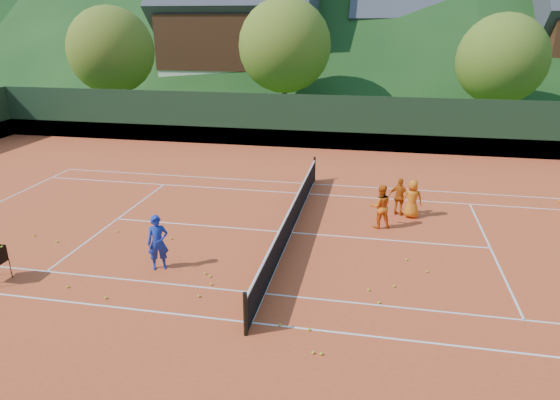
% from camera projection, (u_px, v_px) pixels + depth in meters
% --- Properties ---
extents(ground, '(400.00, 400.00, 0.00)m').
position_uv_depth(ground, '(291.00, 233.00, 16.92)').
color(ground, '#284F18').
rests_on(ground, ground).
extents(clay_court, '(40.00, 24.00, 0.02)m').
position_uv_depth(clay_court, '(291.00, 233.00, 16.92)').
color(clay_court, '#C5451F').
rests_on(clay_court, ground).
extents(coach, '(0.71, 0.61, 1.63)m').
position_uv_depth(coach, '(158.00, 243.00, 14.20)').
color(coach, '#192FA2').
rests_on(coach, clay_court).
extents(student_a, '(0.88, 0.76, 1.55)m').
position_uv_depth(student_a, '(380.00, 206.00, 17.10)').
color(student_a, orange).
rests_on(student_a, clay_court).
extents(student_b, '(0.89, 0.57, 1.40)m').
position_uv_depth(student_b, '(400.00, 197.00, 18.24)').
color(student_b, '#D15E12').
rests_on(student_b, clay_court).
extents(student_c, '(0.71, 0.48, 1.42)m').
position_uv_depth(student_c, '(412.00, 199.00, 18.02)').
color(student_c, orange).
rests_on(student_c, clay_court).
extents(tennis_ball_0, '(0.07, 0.07, 0.07)m').
position_uv_depth(tennis_ball_0, '(57.00, 242.00, 16.14)').
color(tennis_ball_0, '#BFDF25').
rests_on(tennis_ball_0, clay_court).
extents(tennis_ball_1, '(0.07, 0.07, 0.07)m').
position_uv_depth(tennis_ball_1, '(369.00, 290.00, 13.23)').
color(tennis_ball_1, '#BFDF25').
rests_on(tennis_ball_1, clay_court).
extents(tennis_ball_4, '(0.07, 0.07, 0.07)m').
position_uv_depth(tennis_ball_4, '(427.00, 271.00, 14.22)').
color(tennis_ball_4, '#BFDF25').
rests_on(tennis_ball_4, clay_court).
extents(tennis_ball_5, '(0.07, 0.07, 0.07)m').
position_uv_depth(tennis_ball_5, '(34.00, 235.00, 16.62)').
color(tennis_ball_5, '#BFDF25').
rests_on(tennis_ball_5, clay_court).
extents(tennis_ball_6, '(0.07, 0.07, 0.07)m').
position_uv_depth(tennis_ball_6, '(118.00, 231.00, 16.93)').
color(tennis_ball_6, '#BFDF25').
rests_on(tennis_ball_6, clay_court).
extents(tennis_ball_7, '(0.07, 0.07, 0.07)m').
position_uv_depth(tennis_ball_7, '(313.00, 353.00, 10.73)').
color(tennis_ball_7, '#BFDF25').
rests_on(tennis_ball_7, clay_court).
extents(tennis_ball_8, '(0.07, 0.07, 0.07)m').
position_uv_depth(tennis_ball_8, '(211.00, 284.00, 13.52)').
color(tennis_ball_8, '#BFDF25').
rests_on(tennis_ball_8, clay_court).
extents(tennis_ball_9, '(0.07, 0.07, 0.07)m').
position_uv_depth(tennis_ball_9, '(199.00, 296.00, 12.93)').
color(tennis_ball_9, '#BFDF25').
rests_on(tennis_ball_9, clay_court).
extents(tennis_ball_11, '(0.07, 0.07, 0.07)m').
position_uv_depth(tennis_ball_11, '(171.00, 238.00, 16.38)').
color(tennis_ball_11, '#BFDF25').
rests_on(tennis_ball_11, clay_court).
extents(tennis_ball_12, '(0.07, 0.07, 0.07)m').
position_uv_depth(tennis_ball_12, '(309.00, 329.00, 11.54)').
color(tennis_ball_12, '#BFDF25').
rests_on(tennis_ball_12, clay_court).
extents(tennis_ball_14, '(0.07, 0.07, 0.07)m').
position_uv_depth(tennis_ball_14, '(106.00, 298.00, 12.85)').
color(tennis_ball_14, '#BFDF25').
rests_on(tennis_ball_14, clay_court).
extents(tennis_ball_18, '(0.07, 0.07, 0.07)m').
position_uv_depth(tennis_ball_18, '(394.00, 286.00, 13.43)').
color(tennis_ball_18, '#BFDF25').
rests_on(tennis_ball_18, clay_court).
extents(tennis_ball_19, '(0.07, 0.07, 0.07)m').
position_uv_depth(tennis_ball_19, '(280.00, 325.00, 11.71)').
color(tennis_ball_19, '#BFDF25').
rests_on(tennis_ball_19, clay_court).
extents(tennis_ball_21, '(0.07, 0.07, 0.07)m').
position_uv_depth(tennis_ball_21, '(278.00, 250.00, 15.54)').
color(tennis_ball_21, '#BFDF25').
rests_on(tennis_ball_21, clay_court).
extents(tennis_ball_22, '(0.07, 0.07, 0.07)m').
position_uv_depth(tennis_ball_22, '(210.00, 276.00, 13.94)').
color(tennis_ball_22, '#BFDF25').
rests_on(tennis_ball_22, clay_court).
extents(tennis_ball_23, '(0.07, 0.07, 0.07)m').
position_uv_depth(tennis_ball_23, '(68.00, 287.00, 13.39)').
color(tennis_ball_23, '#BFDF25').
rests_on(tennis_ball_23, clay_court).
extents(tennis_ball_24, '(0.07, 0.07, 0.07)m').
position_uv_depth(tennis_ball_24, '(406.00, 260.00, 14.91)').
color(tennis_ball_24, '#BFDF25').
rests_on(tennis_ball_24, clay_court).
extents(tennis_ball_25, '(0.07, 0.07, 0.07)m').
position_uv_depth(tennis_ball_25, '(205.00, 274.00, 14.10)').
color(tennis_ball_25, '#BFDF25').
rests_on(tennis_ball_25, clay_court).
extents(tennis_ball_26, '(0.07, 0.07, 0.07)m').
position_uv_depth(tennis_ball_26, '(379.00, 302.00, 12.64)').
color(tennis_ball_26, '#BFDF25').
rests_on(tennis_ball_26, clay_court).
extents(tennis_ball_29, '(0.07, 0.07, 0.07)m').
position_uv_depth(tennis_ball_29, '(321.00, 354.00, 10.69)').
color(tennis_ball_29, '#BFDF25').
rests_on(tennis_ball_29, clay_court).
extents(court_lines, '(23.83, 11.03, 0.00)m').
position_uv_depth(court_lines, '(291.00, 232.00, 16.92)').
color(court_lines, silver).
rests_on(court_lines, clay_court).
extents(tennis_net, '(0.10, 12.07, 1.10)m').
position_uv_depth(tennis_net, '(291.00, 219.00, 16.75)').
color(tennis_net, black).
rests_on(tennis_net, clay_court).
extents(perimeter_fence, '(40.40, 24.24, 3.00)m').
position_uv_depth(perimeter_fence, '(291.00, 198.00, 16.50)').
color(perimeter_fence, black).
rests_on(perimeter_fence, clay_court).
extents(chalet_left, '(13.80, 9.93, 12.92)m').
position_uv_depth(chalet_left, '(239.00, 35.00, 44.55)').
color(chalet_left, beige).
rests_on(chalet_left, ground).
extents(chalet_mid, '(12.65, 8.82, 11.45)m').
position_uv_depth(chalet_mid, '(420.00, 42.00, 45.55)').
color(chalet_mid, beige).
rests_on(chalet_mid, ground).
extents(tree_a, '(6.00, 6.00, 7.88)m').
position_uv_depth(tree_a, '(111.00, 50.00, 34.82)').
color(tree_a, '#3F2A19').
rests_on(tree_a, ground).
extents(tree_b, '(6.40, 6.40, 8.40)m').
position_uv_depth(tree_b, '(285.00, 46.00, 34.37)').
color(tree_b, '#3C2818').
rests_on(tree_b, ground).
extents(tree_c, '(5.60, 5.60, 7.35)m').
position_uv_depth(tree_c, '(502.00, 59.00, 31.12)').
color(tree_c, '#402919').
rests_on(tree_c, ground).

